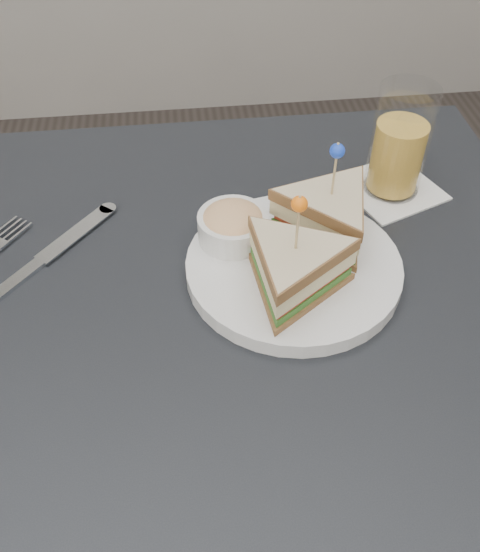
# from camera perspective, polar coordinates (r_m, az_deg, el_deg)

# --- Properties ---
(table) EXTENTS (0.80, 0.80, 0.75)m
(table) POSITION_cam_1_polar(r_m,az_deg,el_deg) (0.72, -0.70, -7.69)
(table) COLOR black
(table) RESTS_ON ground
(plate_meal) EXTENTS (0.28, 0.28, 0.15)m
(plate_meal) POSITION_cam_1_polar(r_m,az_deg,el_deg) (0.69, 5.57, 2.88)
(plate_meal) COLOR white
(plate_meal) RESTS_ON table
(cutlery_knife) EXTENTS (0.15, 0.18, 0.01)m
(cutlery_knife) POSITION_cam_1_polar(r_m,az_deg,el_deg) (0.76, -17.52, 1.71)
(cutlery_knife) COLOR silver
(cutlery_knife) RESTS_ON table
(drink_set) EXTENTS (0.15, 0.15, 0.15)m
(drink_set) POSITION_cam_1_polar(r_m,az_deg,el_deg) (0.82, 14.51, 11.47)
(drink_set) COLOR white
(drink_set) RESTS_ON table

